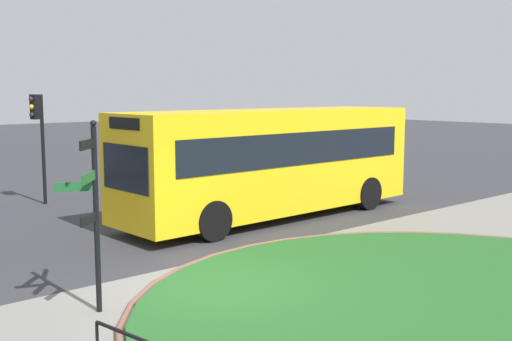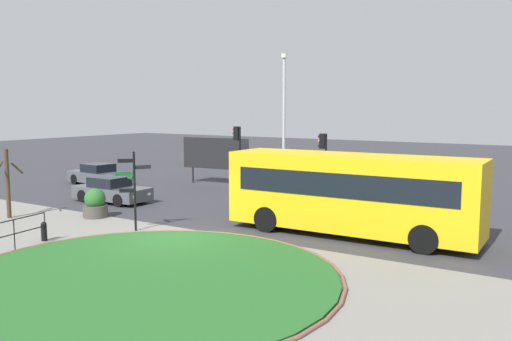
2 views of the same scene
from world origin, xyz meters
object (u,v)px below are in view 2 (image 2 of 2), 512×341
(bollard_foreground, at_px, (44,231))
(planter_near_signpost, at_px, (95,204))
(lamppost_tall, at_px, (284,120))
(street_tree_bare, at_px, (7,181))
(car_near_lane, at_px, (111,190))
(car_far_lane, at_px, (97,175))
(billboard_left, at_px, (216,154))
(traffic_light_near, at_px, (323,151))
(signpost_directional, at_px, (133,184))
(traffic_light_far, at_px, (238,144))
(bus_yellow, at_px, (351,192))

(bollard_foreground, relative_size, planter_near_signpost, 0.55)
(lamppost_tall, xyz_separation_m, street_tree_bare, (-7.02, -12.05, -2.50))
(bollard_foreground, relative_size, car_near_lane, 0.17)
(car_far_lane, relative_size, billboard_left, 0.85)
(billboard_left, bearing_deg, lamppost_tall, -16.52)
(traffic_light_near, height_order, lamppost_tall, lamppost_tall)
(bollard_foreground, height_order, traffic_light_near, traffic_light_near)
(signpost_directional, relative_size, billboard_left, 0.66)
(bollard_foreground, xyz_separation_m, planter_near_signpost, (-1.71, 3.84, 0.22))
(traffic_light_far, bearing_deg, signpost_directional, 86.71)
(car_near_lane, height_order, traffic_light_far, traffic_light_far)
(car_far_lane, bearing_deg, lamppost_tall, -161.46)
(traffic_light_near, bearing_deg, car_near_lane, 20.41)
(bus_yellow, xyz_separation_m, traffic_light_far, (-9.26, 5.97, 1.11))
(bus_yellow, distance_m, traffic_light_far, 11.08)
(bollard_foreground, height_order, traffic_light_far, traffic_light_far)
(car_far_lane, bearing_deg, car_near_lane, 149.62)
(car_far_lane, bearing_deg, signpost_directional, 149.39)
(signpost_directional, height_order, planter_near_signpost, signpost_directional)
(car_far_lane, height_order, traffic_light_near, traffic_light_near)
(street_tree_bare, bearing_deg, lamppost_tall, 59.78)
(signpost_directional, bearing_deg, bus_yellow, 27.52)
(car_far_lane, distance_m, traffic_light_near, 14.83)
(traffic_light_far, relative_size, lamppost_tall, 0.49)
(car_far_lane, bearing_deg, traffic_light_far, -163.67)
(bollard_foreground, xyz_separation_m, traffic_light_far, (-0.19, 12.75, 2.40))
(car_near_lane, bearing_deg, car_far_lane, 143.67)
(car_near_lane, bearing_deg, street_tree_bare, -99.25)
(bus_yellow, bearing_deg, traffic_light_near, -57.84)
(bollard_foreground, relative_size, car_far_lane, 0.18)
(traffic_light_far, bearing_deg, street_tree_bare, 53.76)
(traffic_light_near, xyz_separation_m, lamppost_tall, (-2.69, 0.60, 1.59))
(bollard_foreground, bearing_deg, bus_yellow, 36.79)
(bus_yellow, bearing_deg, car_far_lane, -13.12)
(bus_yellow, bearing_deg, planter_near_signpost, 14.23)
(street_tree_bare, bearing_deg, traffic_light_near, 49.72)
(street_tree_bare, bearing_deg, traffic_light_far, 67.42)
(traffic_light_near, relative_size, billboard_left, 0.74)
(car_near_lane, xyz_separation_m, traffic_light_far, (3.88, 5.82, 2.17))
(bollard_foreground, distance_m, billboard_left, 15.33)
(car_near_lane, height_order, lamppost_tall, lamppost_tall)
(street_tree_bare, bearing_deg, planter_near_signpost, 34.96)
(bollard_foreground, height_order, billboard_left, billboard_left)
(car_far_lane, height_order, planter_near_signpost, car_far_lane)
(traffic_light_far, distance_m, street_tree_bare, 12.03)
(car_near_lane, distance_m, traffic_light_far, 7.33)
(traffic_light_near, bearing_deg, traffic_light_far, -9.87)
(traffic_light_far, height_order, planter_near_signpost, traffic_light_far)
(car_near_lane, relative_size, street_tree_bare, 1.36)
(street_tree_bare, bearing_deg, car_far_lane, 117.85)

